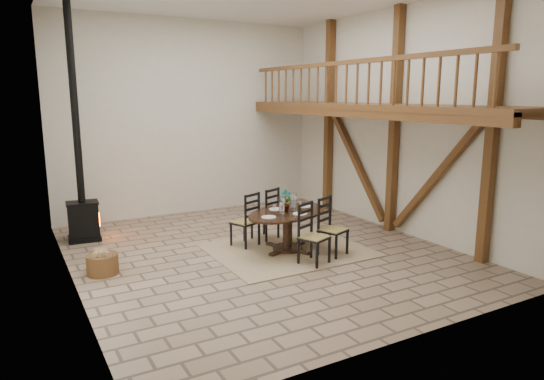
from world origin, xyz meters
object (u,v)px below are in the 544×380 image
wood_stove (81,190)px  log_stack (100,266)px  log_basket (102,263)px  dining_table (288,229)px

wood_stove → log_stack: bearing=-87.1°
wood_stove → log_basket: bearing=-86.2°
log_stack → log_basket: bearing=-69.9°
dining_table → log_stack: bearing=149.4°
wood_stove → log_basket: (-0.03, -2.27, -0.93)m
log_basket → log_stack: 0.12m
log_stack → wood_stove: bearing=88.3°
dining_table → log_basket: bearing=150.8°
wood_stove → dining_table: bearing=-33.6°
dining_table → log_stack: 3.60m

